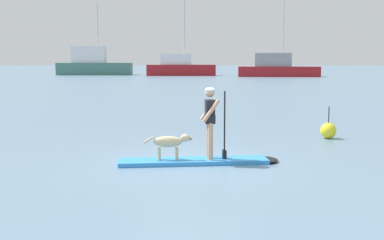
# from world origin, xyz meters

# --- Properties ---
(ground_plane) EXTENTS (400.00, 400.00, 0.00)m
(ground_plane) POSITION_xyz_m (0.00, 0.00, 0.00)
(ground_plane) COLOR slate
(paddleboard) EXTENTS (3.79, 0.96, 0.10)m
(paddleboard) POSITION_xyz_m (0.23, 0.02, 0.05)
(paddleboard) COLOR #338CD8
(paddleboard) RESTS_ON ground_plane
(person_paddler) EXTENTS (0.62, 0.50, 1.67)m
(person_paddler) POSITION_xyz_m (0.40, 0.03, 1.08)
(person_paddler) COLOR tan
(person_paddler) RESTS_ON paddleboard
(dog) EXTENTS (1.14, 0.27, 0.59)m
(dog) POSITION_xyz_m (-0.54, -0.04, 0.50)
(dog) COLOR #CCB78C
(dog) RESTS_ON paddleboard
(moored_boat_starboard) EXTENTS (11.70, 3.73, 11.26)m
(moored_boat_starboard) POSITION_xyz_m (-13.54, 68.15, 1.68)
(moored_boat_starboard) COLOR #3F7266
(moored_boat_starboard) RESTS_ON ground_plane
(moored_boat_far_port) EXTENTS (10.41, 2.65, 12.31)m
(moored_boat_far_port) POSITION_xyz_m (0.18, 64.44, 1.28)
(moored_boat_far_port) COLOR maroon
(moored_boat_far_port) RESTS_ON ground_plane
(moored_boat_center) EXTENTS (11.76, 4.77, 11.14)m
(moored_boat_center) POSITION_xyz_m (14.02, 59.57, 1.26)
(moored_boat_center) COLOR maroon
(moored_boat_center) RESTS_ON ground_plane
(marker_buoy) EXTENTS (0.49, 0.49, 0.99)m
(marker_buoy) POSITION_xyz_m (4.28, 3.55, 0.25)
(marker_buoy) COLOR yellow
(marker_buoy) RESTS_ON ground_plane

